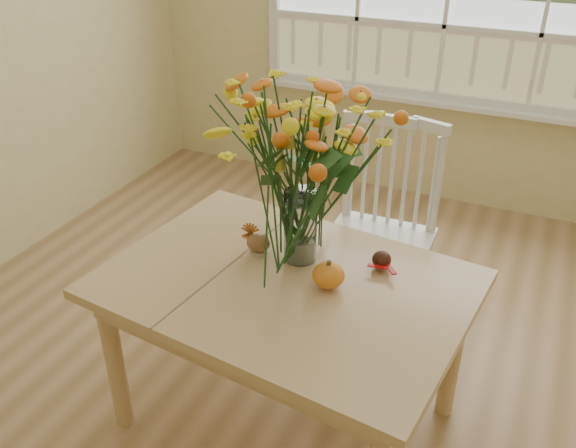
% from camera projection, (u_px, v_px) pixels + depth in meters
% --- Properties ---
extents(floor, '(4.00, 4.50, 0.01)m').
position_uv_depth(floor, '(294.00, 425.00, 2.48)').
color(floor, '#9C764B').
rests_on(floor, ground).
extents(dining_table, '(1.37, 1.05, 0.68)m').
position_uv_depth(dining_table, '(286.00, 300.00, 2.22)').
color(dining_table, tan).
rests_on(dining_table, floor).
extents(windsor_chair, '(0.48, 0.46, 1.01)m').
position_uv_depth(windsor_chair, '(382.00, 221.00, 2.78)').
color(windsor_chair, white).
rests_on(windsor_chair, floor).
extents(flower_vase, '(0.58, 0.58, 0.69)m').
position_uv_depth(flower_vase, '(301.00, 157.00, 2.09)').
color(flower_vase, white).
rests_on(flower_vase, dining_table).
extents(pumpkin, '(0.11, 0.11, 0.09)m').
position_uv_depth(pumpkin, '(328.00, 276.00, 2.12)').
color(pumpkin, orange).
rests_on(pumpkin, dining_table).
extents(turkey_figurine, '(0.10, 0.08, 0.11)m').
position_uv_depth(turkey_figurine, '(258.00, 243.00, 2.31)').
color(turkey_figurine, '#CCB78C').
rests_on(turkey_figurine, dining_table).
extents(dark_gourd, '(0.13, 0.11, 0.06)m').
position_uv_depth(dark_gourd, '(382.00, 260.00, 2.23)').
color(dark_gourd, '#38160F').
rests_on(dark_gourd, dining_table).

